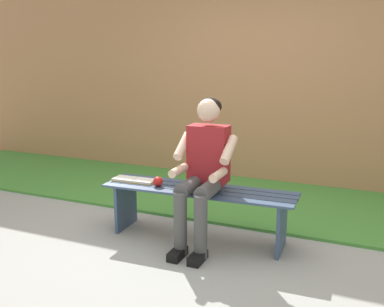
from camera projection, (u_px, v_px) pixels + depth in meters
name	position (u px, v px, depth m)	size (l,w,h in m)	color
ground_plane	(19.00, 263.00, 3.55)	(10.00, 7.00, 0.04)	#9E9E99
grass_strip	(240.00, 196.00, 5.13)	(9.00, 1.83, 0.03)	#478C38
brick_wall	(226.00, 74.00, 5.82)	(9.50, 0.24, 2.77)	#B27A51
bench_near	(199.00, 201.00, 3.91)	(1.75, 0.49, 0.47)	#384C6B
person_seated	(203.00, 167.00, 3.71)	(0.50, 0.69, 1.28)	maroon
apple	(158.00, 182.00, 3.94)	(0.09, 0.09, 0.09)	red
book_open	(134.00, 180.00, 4.11)	(0.42, 0.17, 0.02)	white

